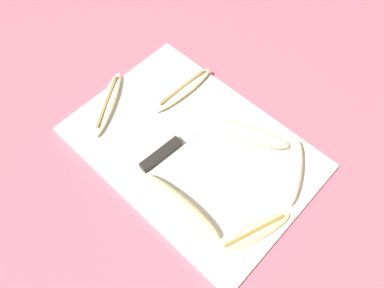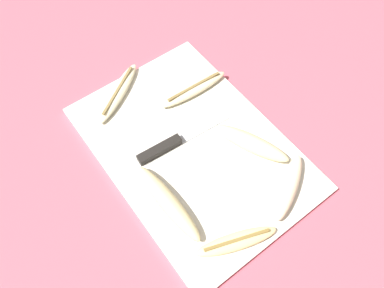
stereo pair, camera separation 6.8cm
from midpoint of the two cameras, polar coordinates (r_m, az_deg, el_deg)
name	(u,v)px [view 1 (the left image)]	position (r m, az deg, el deg)	size (l,w,h in m)	color
ground_plane	(192,149)	(0.82, -2.38, -0.95)	(4.00, 4.00, 0.00)	#C65160
cutting_board	(192,148)	(0.81, -2.40, -0.74)	(0.52, 0.36, 0.01)	silver
knife	(168,149)	(0.80, -6.06, -0.92)	(0.04, 0.23, 0.02)	black
banana_pale_long	(108,103)	(0.89, -14.89, 5.86)	(0.13, 0.17, 0.02)	beige
banana_bright_far	(293,171)	(0.78, 12.81, -4.26)	(0.11, 0.15, 0.03)	beige
banana_soft_right	(250,135)	(0.81, 6.43, 1.25)	(0.17, 0.10, 0.04)	beige
banana_mellow_near	(180,205)	(0.73, -4.47, -9.51)	(0.20, 0.04, 0.03)	beige
banana_golden_short	(254,232)	(0.73, 6.73, -13.45)	(0.09, 0.16, 0.02)	#EDD689
banana_cream_curved	(183,90)	(0.88, -3.62, 8.12)	(0.04, 0.18, 0.02)	beige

